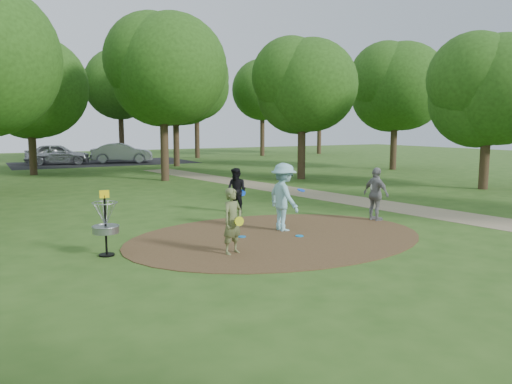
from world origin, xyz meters
TOP-DOWN VIEW (x-y plane):
  - ground at (0.00, 0.00)m, footprint 100.00×100.00m
  - dirt_clearing at (0.00, 0.00)m, footprint 8.40×8.40m
  - footpath at (6.50, 2.00)m, footprint 7.55×39.89m
  - parking_lot at (2.00, 30.00)m, footprint 14.00×8.00m
  - player_observer_with_disc at (-1.87, -1.00)m, footprint 0.67×0.58m
  - player_throwing_with_disc at (0.59, 0.64)m, footprint 1.11×1.27m
  - player_walking_with_disc at (0.76, 3.92)m, footprint 0.88×0.95m
  - player_waiting_with_disc at (3.98, 0.50)m, footprint 0.49×1.03m
  - disc_ground_cyan at (-0.88, 0.42)m, footprint 0.22×0.22m
  - disc_ground_blue at (0.53, -0.27)m, footprint 0.22×0.22m
  - car_left at (-1.52, 29.83)m, footprint 5.03×2.91m
  - car_right at (3.33, 29.42)m, footprint 5.10×3.14m
  - disc_golf_basket at (-4.50, 0.30)m, footprint 0.63×0.63m
  - tree_ring at (1.89, 10.74)m, footprint 37.64×45.86m

SIDE VIEW (x-z plane):
  - ground at x=0.00m, z-range 0.00..0.00m
  - parking_lot at x=2.00m, z-range 0.00..0.01m
  - footpath at x=6.50m, z-range 0.00..0.01m
  - dirt_clearing at x=0.00m, z-range 0.00..0.02m
  - disc_ground_cyan at x=-0.88m, z-range 0.02..0.04m
  - disc_ground_blue at x=0.53m, z-range 0.02..0.04m
  - player_walking_with_disc at x=0.76m, z-range 0.00..1.57m
  - player_observer_with_disc at x=-1.87m, z-range 0.00..1.57m
  - car_right at x=3.33m, z-range 0.00..1.59m
  - car_left at x=-1.52m, z-range 0.00..1.61m
  - player_waiting_with_disc at x=3.98m, z-range 0.00..1.70m
  - disc_golf_basket at x=-4.50m, z-range 0.10..1.64m
  - player_throwing_with_disc at x=0.59m, z-range 0.00..1.96m
  - tree_ring at x=1.89m, z-range 0.49..10.22m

